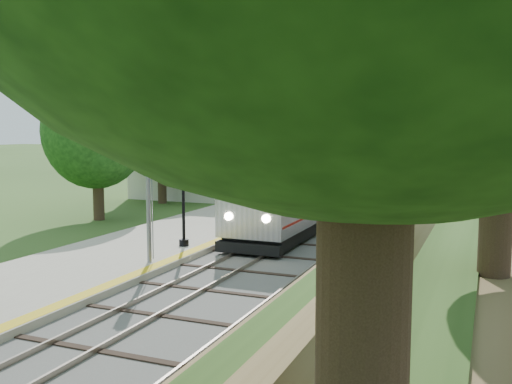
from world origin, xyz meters
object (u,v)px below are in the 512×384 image
at_px(signal_gantry, 422,138).
at_px(signal_farside, 420,168).
at_px(station_building, 187,149).
at_px(signal_platform, 148,175).
at_px(train, 408,156).
at_px(lamppost_far, 183,203).

distance_m(signal_gantry, signal_farside, 34.93).
bearing_deg(station_building, signal_gantry, 56.62).
bearing_deg(signal_platform, signal_gantry, 83.62).
relative_size(station_building, signal_farside, 1.50).
height_order(train, lamppost_far, train).
bearing_deg(station_building, signal_platform, -64.28).
xyz_separation_m(station_building, train, (14.00, 32.29, -1.69)).
height_order(station_building, train, station_building).
relative_size(train, lamppost_far, 23.29).
height_order(signal_gantry, signal_platform, signal_gantry).
xyz_separation_m(lamppost_far, signal_platform, (0.34, -3.42, 1.54)).
height_order(signal_gantry, signal_farside, signal_gantry).
relative_size(station_building, signal_platform, 1.48).
distance_m(signal_platform, signal_farside, 16.13).
bearing_deg(station_building, signal_farside, -25.71).
xyz_separation_m(signal_gantry, signal_farside, (3.73, -34.71, -1.20)).
bearing_deg(signal_gantry, train, 108.69).
height_order(station_building, signal_farside, station_building).
bearing_deg(train, lamppost_far, -93.57).
xyz_separation_m(signal_gantry, signal_platform, (-5.37, -48.02, -0.87)).
relative_size(train, signal_farside, 18.52).
xyz_separation_m(train, lamppost_far, (-3.24, -51.91, 0.02)).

